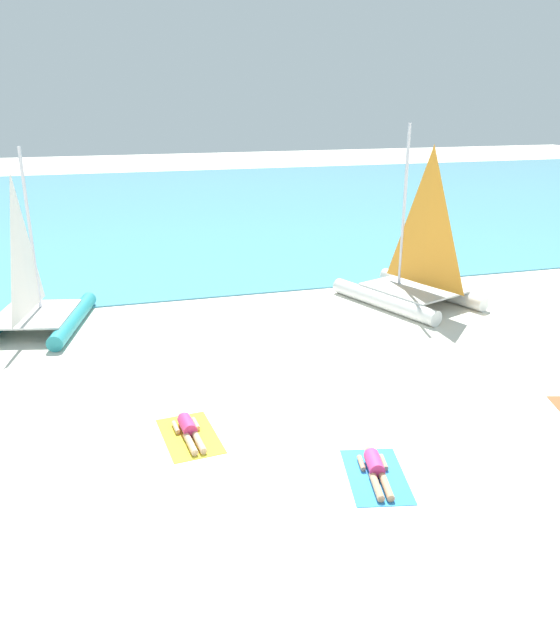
% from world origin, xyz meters
% --- Properties ---
extents(ground_plane, '(120.00, 120.00, 0.00)m').
position_xyz_m(ground_plane, '(0.00, 10.00, 0.00)').
color(ground_plane, silver).
extents(ocean_water, '(120.00, 40.00, 0.05)m').
position_xyz_m(ocean_water, '(0.00, 31.11, 0.03)').
color(ocean_water, '#4C9EB7').
rests_on(ocean_water, ground).
extents(sailboat_white, '(4.39, 5.36, 6.02)m').
position_xyz_m(sailboat_white, '(5.81, 8.67, 0.90)').
color(sailboat_white, white).
rests_on(sailboat_white, ground).
extents(sailboat_teal, '(3.54, 4.68, 5.47)m').
position_xyz_m(sailboat_teal, '(-6.59, 9.51, 0.81)').
color(sailboat_teal, teal).
rests_on(sailboat_teal, ground).
extents(towel_left, '(1.28, 2.00, 0.01)m').
position_xyz_m(towel_left, '(-2.95, 1.68, 0.01)').
color(towel_left, yellow).
rests_on(towel_left, ground).
extents(sunbather_left, '(0.58, 1.57, 0.30)m').
position_xyz_m(sunbather_left, '(-2.96, 1.75, 0.13)').
color(sunbather_left, '#D83372').
rests_on(sunbather_left, towel_left).
extents(towel_middle, '(1.47, 2.09, 0.01)m').
position_xyz_m(towel_middle, '(0.26, -0.79, 0.01)').
color(towel_middle, '#338CD8').
rests_on(towel_middle, ground).
extents(sunbather_middle, '(0.72, 1.56, 0.30)m').
position_xyz_m(sunbather_middle, '(0.28, -0.72, 0.13)').
color(sunbather_middle, '#D83372').
rests_on(sunbather_middle, towel_middle).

